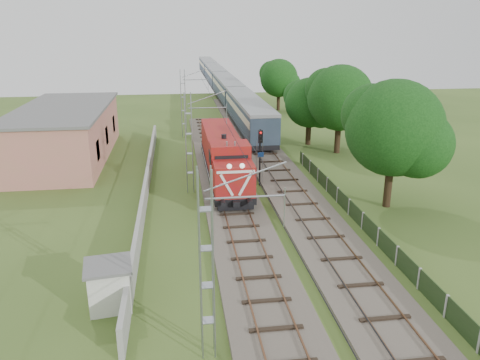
{
  "coord_description": "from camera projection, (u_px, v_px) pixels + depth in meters",
  "views": [
    {
      "loc": [
        -3.91,
        -24.06,
        12.84
      ],
      "look_at": [
        0.48,
        7.81,
        2.2
      ],
      "focal_mm": 35.0,
      "sensor_mm": 36.0,
      "label": 1
    }
  ],
  "objects": [
    {
      "name": "tree_b",
      "position": [
        341.0,
        99.0,
        47.87
      ],
      "size": [
        7.08,
        6.74,
        9.18
      ],
      "color": "#372616",
      "rests_on": "ground"
    },
    {
      "name": "catenary",
      "position": [
        190.0,
        143.0,
        36.8
      ],
      "size": [
        3.31,
        70.0,
        8.0
      ],
      "color": "gray",
      "rests_on": "ground"
    },
    {
      "name": "station_building",
      "position": [
        66.0,
        132.0,
        46.97
      ],
      "size": [
        8.4,
        20.4,
        5.22
      ],
      "color": "#BB6964",
      "rests_on": "ground"
    },
    {
      "name": "locomotive",
      "position": [
        224.0,
        155.0,
        40.3
      ],
      "size": [
        2.97,
        16.95,
        4.31
      ],
      "color": "black",
      "rests_on": "ground"
    },
    {
      "name": "tree_d",
      "position": [
        279.0,
        78.0,
        73.08
      ],
      "size": [
        6.17,
        5.87,
        7.99
      ],
      "color": "#372616",
      "rests_on": "ground"
    },
    {
      "name": "track_main",
      "position": [
        235.0,
        210.0,
        33.69
      ],
      "size": [
        4.2,
        70.0,
        0.45
      ],
      "color": "#6B6054",
      "rests_on": "ground"
    },
    {
      "name": "fence",
      "position": [
        363.0,
        221.0,
        30.83
      ],
      "size": [
        0.12,
        32.0,
        1.2
      ],
      "color": "black",
      "rests_on": "ground"
    },
    {
      "name": "ground",
      "position": [
        250.0,
        258.0,
        27.16
      ],
      "size": [
        140.0,
        140.0,
        0.0
      ],
      "primitive_type": "plane",
      "color": "#39521E",
      "rests_on": "ground"
    },
    {
      "name": "coach_rake",
      "position": [
        220.0,
        80.0,
        91.87
      ],
      "size": [
        3.18,
        94.77,
        3.67
      ],
      "color": "black",
      "rests_on": "ground"
    },
    {
      "name": "signal_post",
      "position": [
        260.0,
        147.0,
        38.45
      ],
      "size": [
        0.53,
        0.41,
        4.82
      ],
      "color": "black",
      "rests_on": "ground"
    },
    {
      "name": "track_side",
      "position": [
        268.0,
        159.0,
        46.56
      ],
      "size": [
        4.2,
        80.0,
        0.45
      ],
      "color": "#6B6054",
      "rests_on": "ground"
    },
    {
      "name": "tree_a",
      "position": [
        395.0,
        129.0,
        33.12
      ],
      "size": [
        7.25,
        6.9,
        9.39
      ],
      "color": "#372616",
      "rests_on": "ground"
    },
    {
      "name": "tree_c",
      "position": [
        310.0,
        103.0,
        51.73
      ],
      "size": [
        5.78,
        5.5,
        7.49
      ],
      "color": "#372616",
      "rests_on": "ground"
    },
    {
      "name": "boundary_wall",
      "position": [
        147.0,
        185.0,
        37.37
      ],
      "size": [
        0.25,
        40.0,
        1.5
      ],
      "primitive_type": "cube",
      "color": "#9E9E99",
      "rests_on": "ground"
    },
    {
      "name": "relay_hut",
      "position": [
        109.0,
        285.0,
        22.16
      ],
      "size": [
        2.45,
        2.45,
        2.25
      ],
      "color": "silver",
      "rests_on": "ground"
    }
  ]
}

